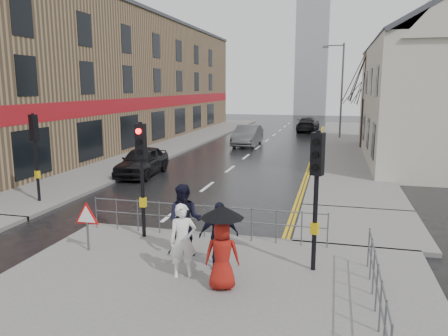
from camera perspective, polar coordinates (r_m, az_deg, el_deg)
The scene contains 24 objects.
ground at distance 13.32m, azimuth -11.51°, elevation -9.51°, with size 120.00×120.00×0.00m, color black.
near_pavement at distance 9.28m, azimuth -3.75°, elevation -18.16°, with size 10.00×9.00×0.14m, color #605E5B.
left_pavement at distance 36.56m, azimuth -5.12°, elevation 3.56°, with size 4.00×44.00×0.14m, color #605E5B.
right_pavement at distance 36.51m, azimuth 15.66°, elevation 3.19°, with size 4.00×40.00×0.14m, color #605E5B.
pavement_bridge_right at distance 14.94m, azimuth 17.35°, elevation -7.27°, with size 4.00×4.20×0.14m, color #605E5B.
building_left_terrace at distance 37.58m, azimuth -13.85°, elevation 11.02°, with size 8.00×42.00×10.00m, color olive.
building_right_cream at distance 29.93m, azimuth 27.13°, elevation 9.94°, with size 9.00×16.40×10.10m.
church_tower at distance 73.47m, azimuth 11.41°, elevation 13.89°, with size 5.00×5.00×18.00m, color #999CA1.
traffic_signal_near_left at distance 12.78m, azimuth -10.73°, elevation 1.09°, with size 0.28×0.27×3.40m.
traffic_signal_near_right at distance 10.43m, azimuth 12.00°, elevation -1.09°, with size 0.34×0.33×3.40m.
traffic_signal_far_left at distance 18.14m, azimuth -23.47°, elevation 3.17°, with size 0.34×0.33×3.40m.
guard_railing_front at distance 12.89m, azimuth -2.61°, elevation -5.95°, with size 7.14×0.04×1.00m.
guard_railing_side at distance 9.29m, azimuth 19.40°, elevation -13.42°, with size 0.04×4.54×1.00m.
warning_sign at distance 12.37m, azimuth -17.49°, elevation -6.29°, with size 0.80×0.07×1.35m.
street_lamp at distance 39.22m, azimuth 14.90°, elevation 10.51°, with size 1.83×0.25×8.00m.
tree_near at distance 33.28m, azimuth 17.96°, elevation 11.15°, with size 2.40×2.40×6.58m.
tree_far at distance 41.29m, azimuth 17.93°, elevation 9.95°, with size 2.40×2.40×5.64m.
pedestrian_a at distance 10.31m, azimuth -5.40°, elevation -9.42°, with size 0.63×0.42×1.74m, color white.
pedestrian_b at distance 11.51m, azimuth -5.15°, elevation -6.82°, with size 0.93×0.72×1.91m, color black.
pedestrian_with_umbrella at distance 9.59m, azimuth -0.24°, elevation -9.61°, with size 0.96×0.96×1.90m.
pedestrian_d at distance 10.70m, azimuth -0.69°, elevation -8.80°, with size 0.98×0.41×1.67m, color black.
car_parked at distance 22.88m, azimuth -10.65°, elevation 0.87°, with size 1.74×4.32×1.47m, color black.
car_mid at distance 33.94m, azimuth 3.10°, elevation 4.26°, with size 1.67×4.80×1.58m, color #46484B.
car_far at distance 45.50m, azimuth 10.91°, elevation 5.62°, with size 2.04×5.03×1.46m, color black.
Camera 1 is at (5.56, -11.22, 4.53)m, focal length 35.00 mm.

